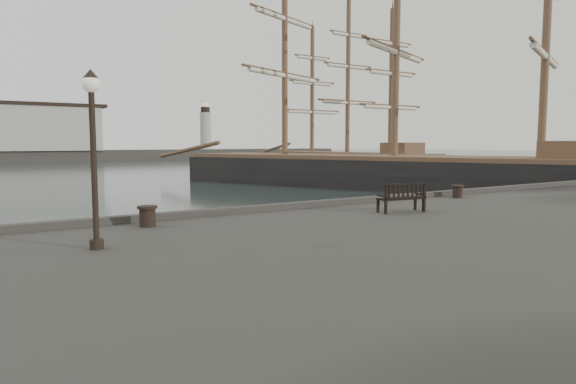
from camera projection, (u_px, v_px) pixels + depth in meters
name	position (u px, v px, depth m)	size (l,w,h in m)	color
ground	(316.00, 256.00, 15.75)	(400.00, 400.00, 0.00)	black
bench	(401.00, 203.00, 14.19)	(1.43, 0.70, 0.79)	black
bollard_left	(147.00, 216.00, 11.75)	(0.46, 0.46, 0.48)	black
bollard_right	(458.00, 191.00, 17.89)	(0.42, 0.42, 0.44)	black
lamp_post	(93.00, 135.00, 9.09)	(0.32, 0.32, 3.21)	black
tall_ship_main	(394.00, 179.00, 39.59)	(20.76, 36.43, 27.33)	black
tall_ship_far	(347.00, 167.00, 58.54)	(5.23, 24.32, 20.84)	black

